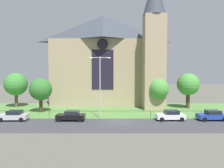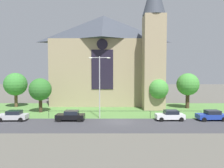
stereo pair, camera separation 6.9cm
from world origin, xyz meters
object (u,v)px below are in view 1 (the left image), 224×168
tree_right_far (189,85)px  parked_car_white (171,115)px  tree_left_far (17,84)px  streetlamp_near (101,80)px  parked_car_silver (15,116)px  tree_left_near (41,90)px  church_building (108,58)px  tree_right_near (160,89)px  parked_car_black (72,116)px  parked_car_blue (213,115)px

tree_right_far → parked_car_white: (-6.30, -10.57, -3.97)m
tree_left_far → streetlamp_near: 20.81m
parked_car_silver → tree_left_near: bearing=-107.2°
tree_left_near → parked_car_white: size_ratio=1.44×
church_building → parked_car_white: 22.06m
tree_right_near → parked_car_black: bearing=-150.7°
parked_car_silver → parked_car_black: same height
parked_car_white → parked_car_blue: size_ratio=0.99×
tree_left_near → streetlamp_near: size_ratio=0.63×
tree_right_near → church_building: bearing=137.1°
parked_car_black → parked_car_blue: (21.09, 0.24, 0.00)m
tree_left_near → tree_right_near: bearing=4.4°
tree_left_far → streetlamp_near: (17.87, -10.58, 1.36)m
tree_right_near → parked_car_white: bearing=-89.8°
tree_right_far → tree_left_near: bearing=-171.5°
tree_left_far → parked_car_blue: size_ratio=1.64×
tree_left_near → parked_car_white: (21.56, -6.41, -3.33)m
streetlamp_near → parked_car_silver: 13.95m
parked_car_silver → parked_car_black: bearing=178.4°
tree_right_near → tree_right_far: bearing=21.4°
parked_car_silver → streetlamp_near: bearing=-173.5°
tree_left_far → parked_car_silver: 13.91m
church_building → tree_left_far: bearing=-164.6°
church_building → streetlamp_near: 16.29m
tree_left_far → tree_left_near: (6.96, -5.72, -0.58)m
streetlamp_near → parked_car_blue: bearing=-5.3°
tree_right_near → parked_car_blue: bearing=-52.4°
parked_car_black → tree_left_near: bearing=-43.8°
parked_car_silver → parked_car_black: (8.56, -0.03, 0.00)m
tree_left_near → parked_car_black: size_ratio=1.44×
streetlamp_near → parked_car_black: 6.99m
tree_left_far → parked_car_white: 31.24m
tree_left_near → parked_car_blue: 28.69m
church_building → tree_left_near: size_ratio=4.25×
tree_left_near → parked_car_black: (6.68, -6.66, -3.33)m
tree_left_far → streetlamp_near: streetlamp_near is taller
parked_car_silver → parked_car_white: same height
church_building → parked_car_blue: church_building is taller
tree_right_near → parked_car_silver: size_ratio=1.39×
church_building → tree_right_far: 18.40m
tree_left_near → streetlamp_near: 12.10m
church_building → tree_right_near: 14.85m
church_building → tree_right_near: size_ratio=4.41×
parked_car_white → tree_right_near: bearing=-91.2°
tree_right_far → parked_car_white: bearing=-120.8°
parked_car_black → tree_right_far: bearing=-151.8°
tree_right_far → parked_car_blue: bearing=-90.5°
parked_car_silver → parked_car_white: size_ratio=1.00×
parked_car_white → tree_left_far: bearing=-24.5°
tree_right_far → tree_right_near: bearing=-158.6°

